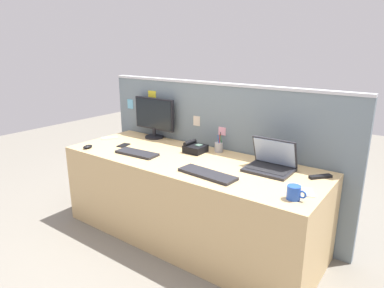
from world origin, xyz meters
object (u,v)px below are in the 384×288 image
object	(u,v)px
laptop	(271,163)
keyboard_main	(207,174)
keyboard_spare	(137,153)
cell_phone_white_slab	(308,193)
pen_cup	(219,147)
tv_remote	(320,177)
cell_phone_silver_slab	(109,138)
desk_phone	(195,148)
computer_mouse_right_hand	(88,147)
desktop_monitor	(154,116)
coffee_mug	(294,193)
cell_phone_black_slab	(124,145)

from	to	relation	value
laptop	keyboard_main	bearing A→B (deg)	-130.31
keyboard_spare	cell_phone_white_slab	distance (m)	1.49
pen_cup	tv_remote	world-z (taller)	pen_cup
keyboard_main	cell_phone_silver_slab	bearing A→B (deg)	173.85
desk_phone	computer_mouse_right_hand	bearing A→B (deg)	-150.22
cell_phone_silver_slab	keyboard_spare	bearing A→B (deg)	20.48
desktop_monitor	coffee_mug	distance (m)	1.80
laptop	cell_phone_black_slab	distance (m)	1.42
keyboard_main	cell_phone_white_slab	xyz separation A→B (m)	(0.71, 0.13, -0.01)
cell_phone_black_slab	coffee_mug	size ratio (longest dim) A/B	1.00
pen_cup	tv_remote	bearing A→B (deg)	-5.93
coffee_mug	cell_phone_white_slab	bearing A→B (deg)	71.75
laptop	coffee_mug	xyz separation A→B (m)	(0.33, -0.40, -0.01)
pen_cup	coffee_mug	xyz separation A→B (m)	(0.90, -0.56, -0.00)
desktop_monitor	laptop	distance (m)	1.39
laptop	computer_mouse_right_hand	bearing A→B (deg)	-163.47
keyboard_main	cell_phone_black_slab	bearing A→B (deg)	175.75
desktop_monitor	cell_phone_silver_slab	size ratio (longest dim) A/B	3.20
keyboard_main	tv_remote	world-z (taller)	keyboard_main
pen_cup	cell_phone_silver_slab	xyz separation A→B (m)	(-1.16, -0.27, -0.04)
tv_remote	coffee_mug	bearing A→B (deg)	-53.48
computer_mouse_right_hand	coffee_mug	world-z (taller)	coffee_mug
keyboard_spare	computer_mouse_right_hand	bearing A→B (deg)	-168.03
cell_phone_silver_slab	cell_phone_black_slab	bearing A→B (deg)	22.60
pen_cup	laptop	bearing A→B (deg)	-15.03
desktop_monitor	cell_phone_black_slab	size ratio (longest dim) A/B	3.97
keyboard_main	desk_phone	bearing A→B (deg)	139.49
cell_phone_black_slab	cell_phone_white_slab	bearing A→B (deg)	-11.52
pen_cup	cell_phone_black_slab	size ratio (longest dim) A/B	1.47
laptop	coffee_mug	world-z (taller)	laptop
laptop	pen_cup	xyz separation A→B (m)	(-0.57, 0.15, -0.01)
desk_phone	tv_remote	size ratio (longest dim) A/B	1.02
keyboard_spare	cell_phone_silver_slab	xyz separation A→B (m)	(-0.61, 0.21, -0.01)
cell_phone_silver_slab	tv_remote	distance (m)	2.09
pen_cup	computer_mouse_right_hand	bearing A→B (deg)	-148.85
pen_cup	cell_phone_silver_slab	bearing A→B (deg)	-166.66
desk_phone	cell_phone_black_slab	distance (m)	0.71
desk_phone	keyboard_main	bearing A→B (deg)	-45.18
pen_cup	desk_phone	bearing A→B (deg)	-142.44
keyboard_main	pen_cup	world-z (taller)	pen_cup
keyboard_spare	coffee_mug	size ratio (longest dim) A/B	3.15
cell_phone_silver_slab	computer_mouse_right_hand	bearing A→B (deg)	-32.41
keyboard_main	tv_remote	distance (m)	0.82
pen_cup	cell_phone_black_slab	world-z (taller)	pen_cup
cell_phone_white_slab	coffee_mug	bearing A→B (deg)	-135.81
cell_phone_black_slab	keyboard_main	bearing A→B (deg)	-19.10
laptop	computer_mouse_right_hand	world-z (taller)	laptop
keyboard_spare	cell_phone_silver_slab	distance (m)	0.65
desk_phone	cell_phone_white_slab	world-z (taller)	desk_phone
tv_remote	pen_cup	bearing A→B (deg)	-145.63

